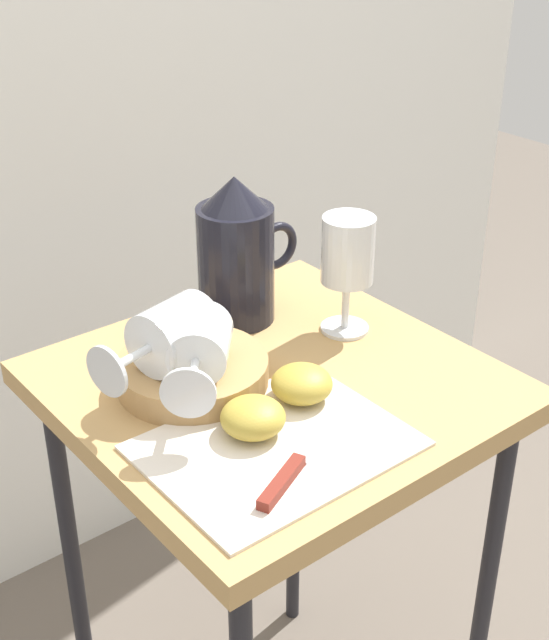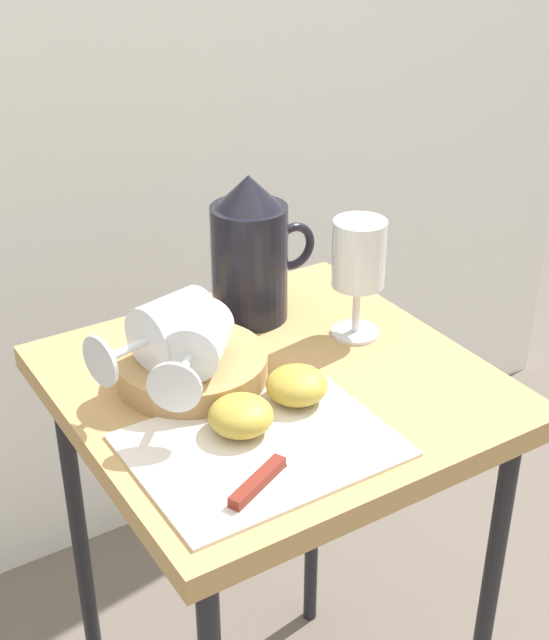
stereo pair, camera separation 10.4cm
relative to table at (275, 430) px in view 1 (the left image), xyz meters
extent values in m
cube|color=tan|center=(0.00, 0.00, 0.06)|extent=(0.49, 0.49, 0.03)
cylinder|color=black|center=(0.21, -0.20, -0.29)|extent=(0.02, 0.02, 0.67)
cylinder|color=black|center=(-0.21, 0.20, -0.29)|extent=(0.02, 0.02, 0.67)
cylinder|color=black|center=(0.21, 0.20, -0.29)|extent=(0.02, 0.02, 0.67)
cube|color=silver|center=(-0.09, -0.11, 0.08)|extent=(0.27, 0.21, 0.00)
cylinder|color=#AD8451|center=(-0.09, 0.05, 0.10)|extent=(0.18, 0.18, 0.03)
cylinder|color=black|center=(0.06, 0.15, 0.16)|extent=(0.10, 0.10, 0.16)
cylinder|color=#D1661E|center=(0.06, 0.15, 0.13)|extent=(0.09, 0.09, 0.09)
cone|color=black|center=(0.06, 0.15, 0.26)|extent=(0.09, 0.09, 0.04)
torus|color=black|center=(0.13, 0.15, 0.17)|extent=(0.07, 0.01, 0.07)
cylinder|color=silver|center=(0.15, 0.04, 0.08)|extent=(0.06, 0.06, 0.00)
cylinder|color=silver|center=(0.15, 0.04, 0.12)|extent=(0.01, 0.01, 0.07)
cylinder|color=silver|center=(0.15, 0.04, 0.19)|extent=(0.07, 0.07, 0.09)
cylinder|color=#D1661E|center=(0.15, 0.04, 0.17)|extent=(0.06, 0.06, 0.04)
cylinder|color=silver|center=(-0.10, 0.05, 0.15)|extent=(0.10, 0.10, 0.08)
cylinder|color=silver|center=(-0.17, 0.04, 0.15)|extent=(0.06, 0.02, 0.01)
cylinder|color=silver|center=(-0.21, 0.03, 0.15)|extent=(0.02, 0.06, 0.06)
cylinder|color=silver|center=(-0.09, 0.03, 0.15)|extent=(0.11, 0.11, 0.07)
cylinder|color=silver|center=(-0.14, -0.03, 0.15)|extent=(0.05, 0.05, 0.01)
cylinder|color=silver|center=(-0.16, -0.05, 0.15)|extent=(0.05, 0.04, 0.06)
ellipsoid|color=#B29938|center=(-0.09, -0.08, 0.10)|extent=(0.07, 0.07, 0.04)
ellipsoid|color=#B29938|center=(-0.01, -0.06, 0.10)|extent=(0.07, 0.07, 0.04)
cube|color=silver|center=(-0.03, -0.12, 0.08)|extent=(0.13, 0.07, 0.00)
cube|color=maroon|center=(-0.13, -0.17, 0.09)|extent=(0.08, 0.05, 0.01)
camera|label=1|loc=(-0.57, -0.71, 0.65)|focal=49.85mm
camera|label=2|loc=(-0.48, -0.77, 0.65)|focal=49.85mm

